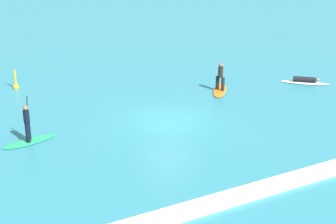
# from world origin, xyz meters

# --- Properties ---
(ground_plane) EXTENTS (120.00, 120.00, 0.00)m
(ground_plane) POSITION_xyz_m (0.00, 0.00, 0.00)
(ground_plane) COLOR teal
(ground_plane) RESTS_ON ground
(surfer_on_green_board) EXTENTS (2.65, 1.25, 2.29)m
(surfer_on_green_board) POSITION_xyz_m (-7.03, 0.73, 0.46)
(surfer_on_green_board) COLOR #23B266
(surfer_on_green_board) RESTS_ON ground_plane
(surfer_on_white_board) EXTENTS (2.71, 2.51, 0.44)m
(surfer_on_white_board) POSITION_xyz_m (10.60, 1.45, 0.15)
(surfer_on_white_board) COLOR white
(surfer_on_white_board) RESTS_ON ground_plane
(surfer_on_orange_board) EXTENTS (2.20, 2.49, 1.78)m
(surfer_on_orange_board) POSITION_xyz_m (4.97, 2.68, 0.40)
(surfer_on_orange_board) COLOR orange
(surfer_on_orange_board) RESTS_ON ground_plane
(marker_buoy) EXTENTS (0.37, 0.37, 1.29)m
(marker_buoy) POSITION_xyz_m (-5.85, 9.01, 0.21)
(marker_buoy) COLOR yellow
(marker_buoy) RESTS_ON ground_plane
(wave_crest) EXTENTS (16.62, 0.90, 0.18)m
(wave_crest) POSITION_xyz_m (0.00, -8.01, 0.09)
(wave_crest) COLOR white
(wave_crest) RESTS_ON ground_plane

